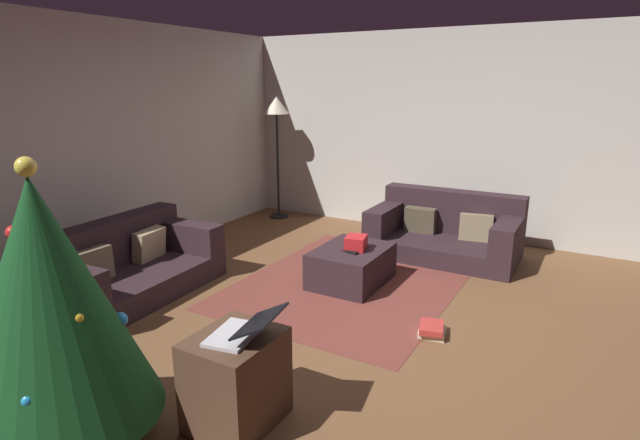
{
  "coord_description": "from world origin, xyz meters",
  "views": [
    {
      "loc": [
        -3.31,
        -1.56,
        1.94
      ],
      "look_at": [
        0.46,
        0.61,
        0.75
      ],
      "focal_mm": 28.18,
      "sensor_mm": 36.0,
      "label": 1
    }
  ],
  "objects_px": {
    "gift_box": "(356,243)",
    "laptop": "(244,330)",
    "couch_right": "(446,232)",
    "tv_remote": "(351,252)",
    "christmas_tree": "(47,302)",
    "book_stack": "(432,330)",
    "ottoman": "(351,266)",
    "couch_left": "(126,267)",
    "side_table": "(236,380)",
    "corner_lamp": "(277,115)"
  },
  "relations": [
    {
      "from": "gift_box",
      "to": "laptop",
      "type": "height_order",
      "value": "laptop"
    },
    {
      "from": "couch_right",
      "to": "tv_remote",
      "type": "distance_m",
      "value": 1.54
    },
    {
      "from": "gift_box",
      "to": "christmas_tree",
      "type": "height_order",
      "value": "christmas_tree"
    },
    {
      "from": "couch_right",
      "to": "tv_remote",
      "type": "xyz_separation_m",
      "value": [
        -1.45,
        0.52,
        0.1
      ]
    },
    {
      "from": "tv_remote",
      "to": "laptop",
      "type": "bearing_deg",
      "value": -156.48
    },
    {
      "from": "laptop",
      "to": "book_stack",
      "type": "height_order",
      "value": "laptop"
    },
    {
      "from": "ottoman",
      "to": "tv_remote",
      "type": "bearing_deg",
      "value": -158.48
    },
    {
      "from": "couch_left",
      "to": "ottoman",
      "type": "height_order",
      "value": "couch_left"
    },
    {
      "from": "couch_right",
      "to": "laptop",
      "type": "xyz_separation_m",
      "value": [
        -3.58,
        0.13,
        0.34
      ]
    },
    {
      "from": "laptop",
      "to": "book_stack",
      "type": "distance_m",
      "value": 1.79
    },
    {
      "from": "gift_box",
      "to": "side_table",
      "type": "bearing_deg",
      "value": -171.74
    },
    {
      "from": "gift_box",
      "to": "tv_remote",
      "type": "bearing_deg",
      "value": -179.11
    },
    {
      "from": "gift_box",
      "to": "side_table",
      "type": "height_order",
      "value": "side_table"
    },
    {
      "from": "couch_right",
      "to": "corner_lamp",
      "type": "bearing_deg",
      "value": -9.87
    },
    {
      "from": "tv_remote",
      "to": "side_table",
      "type": "xyz_separation_m",
      "value": [
        -2.14,
        -0.33,
        -0.09
      ]
    },
    {
      "from": "couch_left",
      "to": "book_stack",
      "type": "distance_m",
      "value": 2.85
    },
    {
      "from": "laptop",
      "to": "book_stack",
      "type": "relative_size",
      "value": 1.6
    },
    {
      "from": "couch_left",
      "to": "tv_remote",
      "type": "xyz_separation_m",
      "value": [
        1.18,
        -1.78,
        0.1
      ]
    },
    {
      "from": "tv_remote",
      "to": "ottoman",
      "type": "bearing_deg",
      "value": 34.73
    },
    {
      "from": "ottoman",
      "to": "laptop",
      "type": "bearing_deg",
      "value": -169.05
    },
    {
      "from": "side_table",
      "to": "gift_box",
      "type": "bearing_deg",
      "value": 8.26
    },
    {
      "from": "couch_right",
      "to": "christmas_tree",
      "type": "relative_size",
      "value": 1.02
    },
    {
      "from": "side_table",
      "to": "ottoman",
      "type": "bearing_deg",
      "value": 9.4
    },
    {
      "from": "side_table",
      "to": "laptop",
      "type": "distance_m",
      "value": 0.34
    },
    {
      "from": "book_stack",
      "to": "corner_lamp",
      "type": "relative_size",
      "value": 0.16
    },
    {
      "from": "gift_box",
      "to": "book_stack",
      "type": "relative_size",
      "value": 0.82
    },
    {
      "from": "corner_lamp",
      "to": "side_table",
      "type": "bearing_deg",
      "value": -148.61
    },
    {
      "from": "couch_left",
      "to": "side_table",
      "type": "distance_m",
      "value": 2.31
    },
    {
      "from": "ottoman",
      "to": "tv_remote",
      "type": "xyz_separation_m",
      "value": [
        -0.12,
        -0.05,
        0.19
      ]
    },
    {
      "from": "couch_left",
      "to": "couch_right",
      "type": "bearing_deg",
      "value": 135.67
    },
    {
      "from": "ottoman",
      "to": "laptop",
      "type": "relative_size",
      "value": 1.89
    },
    {
      "from": "ottoman",
      "to": "gift_box",
      "type": "height_order",
      "value": "gift_box"
    },
    {
      "from": "christmas_tree",
      "to": "corner_lamp",
      "type": "bearing_deg",
      "value": 20.64
    },
    {
      "from": "side_table",
      "to": "corner_lamp",
      "type": "height_order",
      "value": "corner_lamp"
    },
    {
      "from": "couch_right",
      "to": "corner_lamp",
      "type": "xyz_separation_m",
      "value": [
        0.45,
        2.65,
        1.23
      ]
    },
    {
      "from": "tv_remote",
      "to": "corner_lamp",
      "type": "relative_size",
      "value": 0.09
    },
    {
      "from": "gift_box",
      "to": "christmas_tree",
      "type": "xyz_separation_m",
      "value": [
        -2.87,
        0.39,
        0.42
      ]
    },
    {
      "from": "corner_lamp",
      "to": "tv_remote",
      "type": "bearing_deg",
      "value": -131.63
    },
    {
      "from": "gift_box",
      "to": "side_table",
      "type": "xyz_separation_m",
      "value": [
        -2.26,
        -0.33,
        -0.15
      ]
    },
    {
      "from": "christmas_tree",
      "to": "side_table",
      "type": "xyz_separation_m",
      "value": [
        0.61,
        -0.71,
        -0.57
      ]
    },
    {
      "from": "couch_left",
      "to": "laptop",
      "type": "bearing_deg",
      "value": 63.04
    },
    {
      "from": "ottoman",
      "to": "tv_remote",
      "type": "height_order",
      "value": "tv_remote"
    },
    {
      "from": "couch_right",
      "to": "christmas_tree",
      "type": "bearing_deg",
      "value": 77.63
    },
    {
      "from": "tv_remote",
      "to": "corner_lamp",
      "type": "distance_m",
      "value": 3.08
    },
    {
      "from": "couch_left",
      "to": "corner_lamp",
      "type": "height_order",
      "value": "corner_lamp"
    },
    {
      "from": "couch_right",
      "to": "ottoman",
      "type": "bearing_deg",
      "value": 66.75
    },
    {
      "from": "side_table",
      "to": "laptop",
      "type": "xyz_separation_m",
      "value": [
        0.01,
        -0.06,
        0.33
      ]
    },
    {
      "from": "side_table",
      "to": "couch_right",
      "type": "bearing_deg",
      "value": -3.03
    },
    {
      "from": "couch_right",
      "to": "laptop",
      "type": "bearing_deg",
      "value": 87.71
    },
    {
      "from": "tv_remote",
      "to": "side_table",
      "type": "distance_m",
      "value": 2.16
    }
  ]
}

